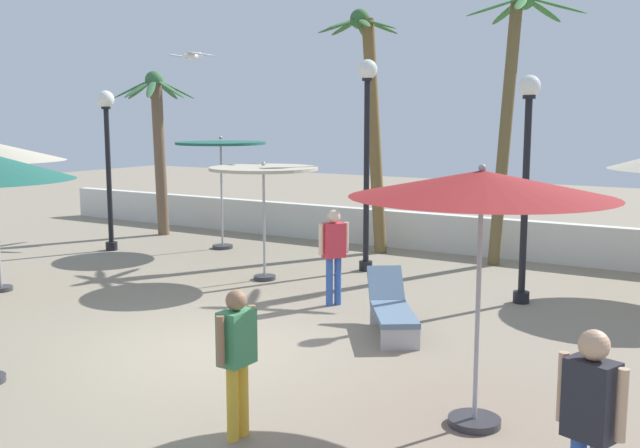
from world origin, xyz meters
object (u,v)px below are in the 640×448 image
object	(u,v)px
patio_umbrella_1	(221,151)
palm_tree_1	(158,131)
palm_tree_2	(370,104)
lamp_post_2	(367,135)
lamp_post_0	(526,165)
seagull_1	(192,56)
patio_umbrella_4	(264,175)
guest_2	(237,350)
guest_0	(590,416)
lounge_chair_0	(391,307)
guest_3	(334,248)
palm_tree_0	(510,100)
patio_umbrella_0	(482,187)
lamp_post_1	(108,146)

from	to	relation	value
patio_umbrella_1	palm_tree_1	xyz separation A→B (m)	(-2.83, 0.83, 0.43)
palm_tree_2	lamp_post_2	distance (m)	2.35
lamp_post_0	seagull_1	bearing A→B (deg)	-147.67
patio_umbrella_1	palm_tree_2	size ratio (longest dim) A/B	0.48
patio_umbrella_4	guest_2	xyz separation A→B (m)	(4.07, -6.09, -1.15)
lamp_post_2	guest_0	distance (m)	10.28
lounge_chair_0	guest_3	xyz separation A→B (m)	(-1.55, 0.92, 0.61)
lamp_post_0	lamp_post_2	size ratio (longest dim) A/B	0.90
seagull_1	patio_umbrella_1	bearing A→B (deg)	124.51
patio_umbrella_1	lounge_chair_0	size ratio (longest dim) A/B	1.46
palm_tree_2	guest_3	distance (m)	5.76
guest_2	seagull_1	world-z (taller)	seagull_1
lamp_post_0	seagull_1	size ratio (longest dim) A/B	3.23
palm_tree_0	guest_0	xyz separation A→B (m)	(3.84, -10.04, -2.53)
patio_umbrella_1	guest_2	size ratio (longest dim) A/B	1.78
patio_umbrella_0	palm_tree_1	world-z (taller)	palm_tree_1
lamp_post_0	seagull_1	xyz separation A→B (m)	(-4.75, -3.00, 1.81)
palm_tree_0	lamp_post_1	distance (m)	9.29
palm_tree_1	seagull_1	bearing A→B (deg)	-41.88
patio_umbrella_4	seagull_1	world-z (taller)	seagull_1
lamp_post_1	guest_3	size ratio (longest dim) A/B	2.31
patio_umbrella_0	patio_umbrella_4	distance (m)	7.53
patio_umbrella_0	guest_2	bearing A→B (deg)	-141.18
palm_tree_2	lamp_post_2	size ratio (longest dim) A/B	1.30
patio_umbrella_0	palm_tree_0	distance (m)	8.76
guest_3	seagull_1	bearing A→B (deg)	-150.38
guest_0	patio_umbrella_4	bearing A→B (deg)	140.26
patio_umbrella_1	seagull_1	size ratio (longest dim) A/B	2.27
lamp_post_0	guest_2	bearing A→B (deg)	-96.75
lamp_post_2	lamp_post_1	bearing A→B (deg)	-170.02
patio_umbrella_4	guest_2	distance (m)	7.41
palm_tree_2	lamp_post_0	xyz separation A→B (m)	(4.58, -3.00, -1.09)
patio_umbrella_0	lamp_post_0	bearing A→B (deg)	101.66
lounge_chair_0	guest_0	size ratio (longest dim) A/B	1.11
patio_umbrella_4	guest_0	distance (m)	9.77
lamp_post_1	palm_tree_1	bearing A→B (deg)	106.18
lamp_post_2	palm_tree_0	bearing A→B (deg)	40.87
palm_tree_1	palm_tree_2	distance (m)	6.14
guest_0	seagull_1	bearing A→B (deg)	151.12
lamp_post_1	lounge_chair_0	size ratio (longest dim) A/B	2.04
seagull_1	lamp_post_2	bearing A→B (deg)	73.75
lamp_post_2	lounge_chair_0	world-z (taller)	lamp_post_2
palm_tree_2	lounge_chair_0	world-z (taller)	palm_tree_2
lamp_post_2	guest_2	xyz separation A→B (m)	(2.76, -7.90, -1.90)
lamp_post_1	palm_tree_2	bearing A→B (deg)	30.35
lounge_chair_0	guest_3	world-z (taller)	guest_3
palm_tree_1	guest_3	size ratio (longest dim) A/B	2.67
patio_umbrella_0	lounge_chair_0	size ratio (longest dim) A/B	1.47
lounge_chair_0	lamp_post_0	bearing A→B (deg)	67.41
palm_tree_2	lamp_post_0	world-z (taller)	palm_tree_2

